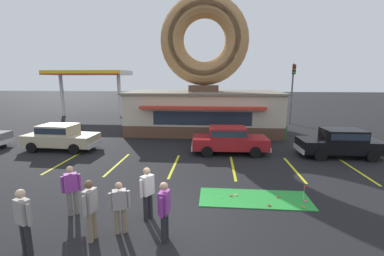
{
  "coord_description": "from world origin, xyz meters",
  "views": [
    {
      "loc": [
        1.08,
        -7.46,
        4.43
      ],
      "look_at": [
        0.02,
        5.0,
        2.0
      ],
      "focal_mm": 24.0,
      "sensor_mm": 36.0,
      "label": 1
    }
  ],
  "objects_px": {
    "golf_ball": "(222,197)",
    "pedestrian_beanie_man": "(120,206)",
    "car_red": "(229,139)",
    "car_black": "(340,142)",
    "traffic_light_pole": "(292,86)",
    "pedestrian_blue_sweater_man": "(164,209)",
    "car_champagne": "(60,136)",
    "putting_flag_pin": "(305,189)",
    "pedestrian_hooded_kid": "(91,207)",
    "pedestrian_clipboard_woman": "(24,218)",
    "trash_bin": "(283,133)",
    "pedestrian_leather_jacket_man": "(147,191)",
    "pedestrian_crossing_woman": "(71,188)"
  },
  "relations": [
    {
      "from": "car_red",
      "to": "car_black",
      "type": "height_order",
      "value": "same"
    },
    {
      "from": "car_red",
      "to": "pedestrian_beanie_man",
      "type": "bearing_deg",
      "value": -112.9
    },
    {
      "from": "pedestrian_leather_jacket_man",
      "to": "pedestrian_blue_sweater_man",
      "type": "bearing_deg",
      "value": -54.91
    },
    {
      "from": "pedestrian_blue_sweater_man",
      "to": "pedestrian_beanie_man",
      "type": "bearing_deg",
      "value": 169.06
    },
    {
      "from": "pedestrian_clipboard_woman",
      "to": "putting_flag_pin",
      "type": "bearing_deg",
      "value": 24.06
    },
    {
      "from": "car_black",
      "to": "trash_bin",
      "type": "xyz_separation_m",
      "value": [
        -2.14,
        4.03,
        -0.37
      ]
    },
    {
      "from": "golf_ball",
      "to": "pedestrian_hooded_kid",
      "type": "bearing_deg",
      "value": -142.55
    },
    {
      "from": "pedestrian_beanie_man",
      "to": "trash_bin",
      "type": "bearing_deg",
      "value": 57.89
    },
    {
      "from": "pedestrian_blue_sweater_man",
      "to": "pedestrian_beanie_man",
      "type": "xyz_separation_m",
      "value": [
        -1.34,
        0.26,
        -0.1
      ]
    },
    {
      "from": "golf_ball",
      "to": "pedestrian_beanie_man",
      "type": "xyz_separation_m",
      "value": [
        -2.98,
        -2.41,
        0.81
      ]
    },
    {
      "from": "traffic_light_pole",
      "to": "pedestrian_blue_sweater_man",
      "type": "bearing_deg",
      "value": -114.45
    },
    {
      "from": "car_red",
      "to": "traffic_light_pole",
      "type": "relative_size",
      "value": 0.8
    },
    {
      "from": "pedestrian_leather_jacket_man",
      "to": "pedestrian_crossing_woman",
      "type": "distance_m",
      "value": 2.54
    },
    {
      "from": "pedestrian_beanie_man",
      "to": "pedestrian_crossing_woman",
      "type": "distance_m",
      "value": 2.12
    },
    {
      "from": "putting_flag_pin",
      "to": "pedestrian_hooded_kid",
      "type": "bearing_deg",
      "value": -156.42
    },
    {
      "from": "golf_ball",
      "to": "putting_flag_pin",
      "type": "distance_m",
      "value": 3.07
    },
    {
      "from": "golf_ball",
      "to": "pedestrian_leather_jacket_man",
      "type": "height_order",
      "value": "pedestrian_leather_jacket_man"
    },
    {
      "from": "trash_bin",
      "to": "pedestrian_beanie_man",
      "type": "bearing_deg",
      "value": -122.11
    },
    {
      "from": "pedestrian_hooded_kid",
      "to": "traffic_light_pole",
      "type": "height_order",
      "value": "traffic_light_pole"
    },
    {
      "from": "pedestrian_clipboard_woman",
      "to": "pedestrian_crossing_woman",
      "type": "bearing_deg",
      "value": 85.8
    },
    {
      "from": "car_red",
      "to": "pedestrian_hooded_kid",
      "type": "relative_size",
      "value": 2.64
    },
    {
      "from": "car_black",
      "to": "traffic_light_pole",
      "type": "height_order",
      "value": "traffic_light_pole"
    },
    {
      "from": "car_black",
      "to": "pedestrian_beanie_man",
      "type": "height_order",
      "value": "car_black"
    },
    {
      "from": "car_champagne",
      "to": "pedestrian_leather_jacket_man",
      "type": "bearing_deg",
      "value": -45.05
    },
    {
      "from": "car_champagne",
      "to": "traffic_light_pole",
      "type": "xyz_separation_m",
      "value": [
        17.08,
        10.81,
        2.84
      ]
    },
    {
      "from": "golf_ball",
      "to": "pedestrian_leather_jacket_man",
      "type": "bearing_deg",
      "value": -145.74
    },
    {
      "from": "pedestrian_leather_jacket_man",
      "to": "car_champagne",
      "type": "bearing_deg",
      "value": 134.95
    },
    {
      "from": "pedestrian_hooded_kid",
      "to": "pedestrian_leather_jacket_man",
      "type": "distance_m",
      "value": 1.74
    },
    {
      "from": "pedestrian_blue_sweater_man",
      "to": "traffic_light_pole",
      "type": "distance_m",
      "value": 21.49
    },
    {
      "from": "pedestrian_clipboard_woman",
      "to": "trash_bin",
      "type": "relative_size",
      "value": 1.8
    },
    {
      "from": "pedestrian_hooded_kid",
      "to": "traffic_light_pole",
      "type": "xyz_separation_m",
      "value": [
        10.83,
        19.53,
        2.73
      ]
    },
    {
      "from": "pedestrian_crossing_woman",
      "to": "traffic_light_pole",
      "type": "height_order",
      "value": "traffic_light_pole"
    },
    {
      "from": "pedestrian_clipboard_woman",
      "to": "pedestrian_crossing_woman",
      "type": "distance_m",
      "value": 1.95
    },
    {
      "from": "car_champagne",
      "to": "golf_ball",
      "type": "bearing_deg",
      "value": -30.85
    },
    {
      "from": "car_red",
      "to": "trash_bin",
      "type": "height_order",
      "value": "car_red"
    },
    {
      "from": "golf_ball",
      "to": "pedestrian_crossing_woman",
      "type": "bearing_deg",
      "value": -162.52
    },
    {
      "from": "pedestrian_blue_sweater_man",
      "to": "pedestrian_hooded_kid",
      "type": "height_order",
      "value": "pedestrian_hooded_kid"
    },
    {
      "from": "putting_flag_pin",
      "to": "car_red",
      "type": "bearing_deg",
      "value": 112.57
    },
    {
      "from": "pedestrian_crossing_woman",
      "to": "putting_flag_pin",
      "type": "bearing_deg",
      "value": 11.86
    },
    {
      "from": "pedestrian_hooded_kid",
      "to": "traffic_light_pole",
      "type": "bearing_deg",
      "value": 60.98
    },
    {
      "from": "car_champagne",
      "to": "pedestrian_beanie_man",
      "type": "height_order",
      "value": "car_champagne"
    },
    {
      "from": "golf_ball",
      "to": "pedestrian_blue_sweater_man",
      "type": "height_order",
      "value": "pedestrian_blue_sweater_man"
    },
    {
      "from": "putting_flag_pin",
      "to": "car_red",
      "type": "relative_size",
      "value": 0.12
    },
    {
      "from": "car_black",
      "to": "pedestrian_hooded_kid",
      "type": "xyz_separation_m",
      "value": [
        -10.53,
        -8.65,
        0.11
      ]
    },
    {
      "from": "putting_flag_pin",
      "to": "pedestrian_blue_sweater_man",
      "type": "xyz_separation_m",
      "value": [
        -4.68,
        -2.8,
        0.52
      ]
    },
    {
      "from": "car_black",
      "to": "car_champagne",
      "type": "relative_size",
      "value": 0.99
    },
    {
      "from": "pedestrian_blue_sweater_man",
      "to": "pedestrian_clipboard_woman",
      "type": "xyz_separation_m",
      "value": [
        -3.42,
        -0.82,
        0.03
      ]
    },
    {
      "from": "car_black",
      "to": "trash_bin",
      "type": "bearing_deg",
      "value": 117.98
    },
    {
      "from": "putting_flag_pin",
      "to": "trash_bin",
      "type": "height_order",
      "value": "trash_bin"
    },
    {
      "from": "trash_bin",
      "to": "traffic_light_pole",
      "type": "relative_size",
      "value": 0.17
    }
  ]
}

